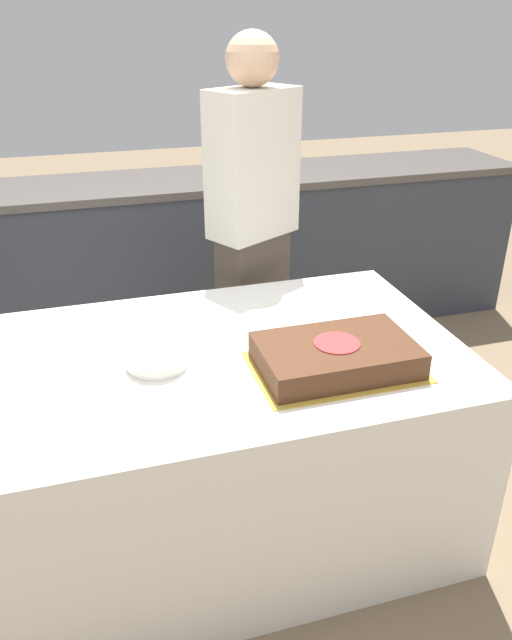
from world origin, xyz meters
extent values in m
plane|color=#7A664C|center=(0.00, 0.00, 0.00)|extent=(14.00, 14.00, 0.00)
cube|color=#333842|center=(0.00, 1.58, 0.44)|extent=(4.40, 0.55, 0.88)
cube|color=#4C4742|center=(0.00, 1.58, 0.90)|extent=(4.40, 0.58, 0.04)
cube|color=white|center=(0.00, 0.00, 0.37)|extent=(1.75, 1.01, 0.73)
cube|color=gold|center=(0.40, -0.20, 0.74)|extent=(0.52, 0.34, 0.00)
cube|color=#472816|center=(0.40, -0.20, 0.78)|extent=(0.48, 0.30, 0.08)
cylinder|color=red|center=(0.40, -0.20, 0.82)|extent=(0.14, 0.14, 0.00)
cylinder|color=white|center=(-0.13, -0.03, 0.77)|extent=(0.19, 0.19, 0.06)
cylinder|color=white|center=(0.39, 0.12, 0.74)|extent=(0.20, 0.20, 0.00)
cube|color=#4C4238|center=(0.40, 0.72, 0.44)|extent=(0.35, 0.29, 0.87)
cube|color=silver|center=(0.40, 0.72, 1.17)|extent=(0.42, 0.35, 0.59)
sphere|color=#D8AD89|center=(0.40, 0.72, 1.57)|extent=(0.21, 0.21, 0.21)
camera|label=1|loc=(-0.31, -1.73, 1.74)|focal=35.00mm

